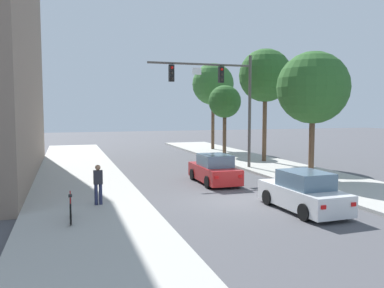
{
  "coord_description": "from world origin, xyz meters",
  "views": [
    {
      "loc": [
        -7.28,
        -15.76,
        3.98
      ],
      "look_at": [
        -0.13,
        6.54,
        2.0
      ],
      "focal_mm": 37.03,
      "sensor_mm": 36.0,
      "label": 1
    }
  ],
  "objects_px": {
    "bicycle_leaning": "(71,210)",
    "fire_hydrant": "(297,175)",
    "car_following_white": "(303,193)",
    "street_tree_nearest": "(313,88)",
    "traffic_signal_mast": "(222,89)",
    "car_lead_red": "(214,170)",
    "street_tree_third": "(225,102)",
    "street_tree_second": "(265,76)",
    "street_tree_farthest": "(213,84)",
    "pedestrian_sidewalk_left_walker": "(98,183)"
  },
  "relations": [
    {
      "from": "fire_hydrant",
      "to": "street_tree_farthest",
      "type": "height_order",
      "value": "street_tree_farthest"
    },
    {
      "from": "car_lead_red",
      "to": "street_tree_nearest",
      "type": "distance_m",
      "value": 7.43
    },
    {
      "from": "street_tree_second",
      "to": "street_tree_third",
      "type": "bearing_deg",
      "value": 102.36
    },
    {
      "from": "car_lead_red",
      "to": "pedestrian_sidewalk_left_walker",
      "type": "bearing_deg",
      "value": -149.73
    },
    {
      "from": "pedestrian_sidewalk_left_walker",
      "to": "street_tree_nearest",
      "type": "height_order",
      "value": "street_tree_nearest"
    },
    {
      "from": "fire_hydrant",
      "to": "street_tree_nearest",
      "type": "bearing_deg",
      "value": 33.55
    },
    {
      "from": "traffic_signal_mast",
      "to": "car_lead_red",
      "type": "distance_m",
      "value": 6.61
    },
    {
      "from": "street_tree_second",
      "to": "street_tree_nearest",
      "type": "bearing_deg",
      "value": -96.28
    },
    {
      "from": "bicycle_leaning",
      "to": "street_tree_nearest",
      "type": "height_order",
      "value": "street_tree_nearest"
    },
    {
      "from": "bicycle_leaning",
      "to": "street_tree_nearest",
      "type": "distance_m",
      "value": 15.3
    },
    {
      "from": "street_tree_second",
      "to": "street_tree_farthest",
      "type": "bearing_deg",
      "value": 92.01
    },
    {
      "from": "fire_hydrant",
      "to": "street_tree_second",
      "type": "height_order",
      "value": "street_tree_second"
    },
    {
      "from": "car_lead_red",
      "to": "street_tree_third",
      "type": "distance_m",
      "value": 13.69
    },
    {
      "from": "fire_hydrant",
      "to": "street_tree_third",
      "type": "distance_m",
      "value": 14.12
    },
    {
      "from": "car_following_white",
      "to": "street_tree_second",
      "type": "bearing_deg",
      "value": 67.96
    },
    {
      "from": "street_tree_nearest",
      "to": "traffic_signal_mast",
      "type": "bearing_deg",
      "value": 128.5
    },
    {
      "from": "car_lead_red",
      "to": "street_tree_second",
      "type": "distance_m",
      "value": 11.11
    },
    {
      "from": "car_following_white",
      "to": "fire_hydrant",
      "type": "bearing_deg",
      "value": 59.57
    },
    {
      "from": "pedestrian_sidewalk_left_walker",
      "to": "car_lead_red",
      "type": "bearing_deg",
      "value": 30.27
    },
    {
      "from": "car_following_white",
      "to": "fire_hydrant",
      "type": "height_order",
      "value": "car_following_white"
    },
    {
      "from": "pedestrian_sidewalk_left_walker",
      "to": "street_tree_farthest",
      "type": "height_order",
      "value": "street_tree_farthest"
    },
    {
      "from": "car_following_white",
      "to": "pedestrian_sidewalk_left_walker",
      "type": "distance_m",
      "value": 8.26
    },
    {
      "from": "traffic_signal_mast",
      "to": "street_tree_farthest",
      "type": "height_order",
      "value": "street_tree_farthest"
    },
    {
      "from": "pedestrian_sidewalk_left_walker",
      "to": "street_tree_farthest",
      "type": "xyz_separation_m",
      "value": [
        12.8,
        20.6,
        5.49
      ]
    },
    {
      "from": "pedestrian_sidewalk_left_walker",
      "to": "bicycle_leaning",
      "type": "bearing_deg",
      "value": -117.41
    },
    {
      "from": "street_tree_second",
      "to": "street_tree_third",
      "type": "distance_m",
      "value": 5.6
    },
    {
      "from": "pedestrian_sidewalk_left_walker",
      "to": "street_tree_third",
      "type": "distance_m",
      "value": 20.09
    },
    {
      "from": "car_lead_red",
      "to": "fire_hydrant",
      "type": "height_order",
      "value": "car_lead_red"
    },
    {
      "from": "car_lead_red",
      "to": "street_tree_third",
      "type": "xyz_separation_m",
      "value": [
        5.51,
        11.87,
        4.0
      ]
    },
    {
      "from": "street_tree_farthest",
      "to": "street_tree_second",
      "type": "bearing_deg",
      "value": -87.99
    },
    {
      "from": "car_following_white",
      "to": "fire_hydrant",
      "type": "distance_m",
      "value": 6.01
    },
    {
      "from": "traffic_signal_mast",
      "to": "street_tree_third",
      "type": "xyz_separation_m",
      "value": [
        3.38,
        7.68,
        -0.64
      ]
    },
    {
      "from": "car_following_white",
      "to": "street_tree_nearest",
      "type": "bearing_deg",
      "value": 53.33
    },
    {
      "from": "car_lead_red",
      "to": "street_tree_nearest",
      "type": "relative_size",
      "value": 0.59
    },
    {
      "from": "traffic_signal_mast",
      "to": "car_following_white",
      "type": "distance_m",
      "value": 11.89
    },
    {
      "from": "traffic_signal_mast",
      "to": "pedestrian_sidewalk_left_walker",
      "type": "bearing_deg",
      "value": -137.25
    },
    {
      "from": "fire_hydrant",
      "to": "car_lead_red",
      "type": "bearing_deg",
      "value": 160.03
    },
    {
      "from": "car_following_white",
      "to": "street_tree_third",
      "type": "xyz_separation_m",
      "value": [
        4.31,
        18.59,
        4.0
      ]
    },
    {
      "from": "bicycle_leaning",
      "to": "street_tree_third",
      "type": "relative_size",
      "value": 0.29
    },
    {
      "from": "car_lead_red",
      "to": "street_tree_third",
      "type": "height_order",
      "value": "street_tree_third"
    },
    {
      "from": "street_tree_third",
      "to": "street_tree_farthest",
      "type": "xyz_separation_m",
      "value": [
        0.78,
        4.92,
        1.83
      ]
    },
    {
      "from": "street_tree_second",
      "to": "car_lead_red",
      "type": "bearing_deg",
      "value": -134.69
    },
    {
      "from": "street_tree_nearest",
      "to": "street_tree_second",
      "type": "xyz_separation_m",
      "value": [
        0.79,
        7.19,
        1.3
      ]
    },
    {
      "from": "traffic_signal_mast",
      "to": "street_tree_nearest",
      "type": "relative_size",
      "value": 1.04
    },
    {
      "from": "car_lead_red",
      "to": "street_tree_third",
      "type": "bearing_deg",
      "value": 65.1
    },
    {
      "from": "fire_hydrant",
      "to": "street_tree_second",
      "type": "xyz_separation_m",
      "value": [
        2.4,
        8.26,
        6.07
      ]
    },
    {
      "from": "traffic_signal_mast",
      "to": "car_lead_red",
      "type": "relative_size",
      "value": 1.76
    },
    {
      "from": "traffic_signal_mast",
      "to": "bicycle_leaning",
      "type": "relative_size",
      "value": 4.24
    },
    {
      "from": "bicycle_leaning",
      "to": "fire_hydrant",
      "type": "bearing_deg",
      "value": 20.36
    },
    {
      "from": "traffic_signal_mast",
      "to": "street_tree_nearest",
      "type": "bearing_deg",
      "value": -51.5
    }
  ]
}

